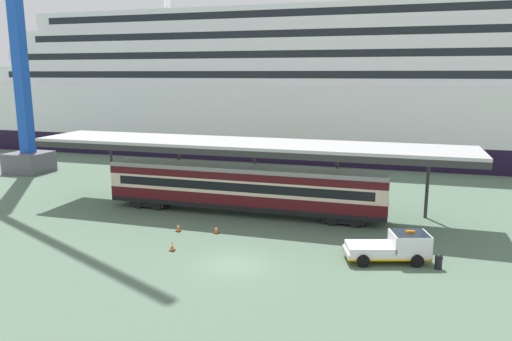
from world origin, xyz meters
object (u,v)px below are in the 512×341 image
object	(u,v)px
traffic_cone_far	(216,229)
service_truck	(395,246)
cruise_ship	(397,88)
dockside_crane	(24,25)
traffic_cone_near	(178,227)
traffic_cone_mid	(172,246)
train_carriage	(243,187)
quay_bollard	(439,261)

from	to	relation	value
traffic_cone_far	service_truck	bearing A→B (deg)	-8.25
cruise_ship	dockside_crane	bearing A→B (deg)	-145.71
traffic_cone_near	traffic_cone_mid	distance (m)	4.10
cruise_ship	train_carriage	world-z (taller)	cruise_ship
train_carriage	quay_bollard	world-z (taller)	train_carriage
traffic_cone_mid	quay_bollard	distance (m)	17.09
traffic_cone_far	dockside_crane	world-z (taller)	dockside_crane
service_truck	quay_bollard	size ratio (longest dim) A/B	5.79
traffic_cone_mid	service_truck	bearing A→B (deg)	9.54
service_truck	traffic_cone_near	xyz separation A→B (m)	(-15.76, 1.44, -0.64)
train_carriage	traffic_cone_near	distance (m)	7.03
train_carriage	dockside_crane	world-z (taller)	dockside_crane
traffic_cone_far	dockside_crane	distance (m)	36.80
train_carriage	dockside_crane	bearing A→B (deg)	162.01
traffic_cone_near	quay_bollard	bearing A→B (deg)	-6.15
service_truck	traffic_cone_near	bearing A→B (deg)	174.77
traffic_cone_near	quay_bollard	world-z (taller)	quay_bollard
service_truck	traffic_cone_near	distance (m)	15.84
service_truck	traffic_cone_mid	size ratio (longest dim) A/B	8.07
traffic_cone_near	traffic_cone_mid	size ratio (longest dim) A/B	1.03
service_truck	train_carriage	bearing A→B (deg)	149.55
service_truck	dockside_crane	size ratio (longest dim) A/B	0.10
traffic_cone_far	dockside_crane	size ratio (longest dim) A/B	0.01
train_carriage	service_truck	xyz separation A→B (m)	(12.52, -7.36, -1.32)
cruise_ship	traffic_cone_near	distance (m)	46.76
traffic_cone_near	dockside_crane	xyz separation A→B (m)	(-26.14, 15.46, 16.80)
traffic_cone_far	dockside_crane	bearing A→B (deg)	152.63
service_truck	traffic_cone_near	world-z (taller)	service_truck
traffic_cone_far	quay_bollard	size ratio (longest dim) A/B	0.65
quay_bollard	dockside_crane	bearing A→B (deg)	158.61
train_carriage	dockside_crane	xyz separation A→B (m)	(-29.38, 9.54, 14.84)
cruise_ship	service_truck	world-z (taller)	cruise_ship
traffic_cone_mid	quay_bollard	size ratio (longest dim) A/B	0.72
cruise_ship	quay_bollard	bearing A→B (deg)	-85.46
train_carriage	traffic_cone_mid	xyz separation A→B (m)	(-1.84, -9.78, -1.97)
service_truck	cruise_ship	bearing A→B (deg)	91.24
train_carriage	cruise_ship	bearing A→B (deg)	72.86
cruise_ship	train_carriage	bearing A→B (deg)	-107.14
traffic_cone_mid	traffic_cone_far	xyz separation A→B (m)	(1.52, 4.28, -0.03)
train_carriage	traffic_cone_near	world-z (taller)	train_carriage
service_truck	quay_bollard	xyz separation A→B (m)	(2.62, -0.54, -0.47)
service_truck	traffic_cone_mid	distance (m)	14.58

